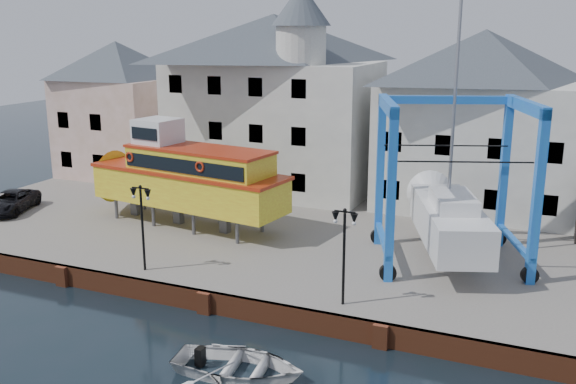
% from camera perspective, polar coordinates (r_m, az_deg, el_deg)
% --- Properties ---
extents(ground, '(140.00, 140.00, 0.00)m').
position_cam_1_polar(ground, '(29.20, -7.36, -10.61)').
color(ground, '#17252D').
rests_on(ground, ground).
extents(hardstanding, '(44.00, 22.00, 1.00)m').
position_cam_1_polar(hardstanding, '(38.21, 0.99, -3.56)').
color(hardstanding, slate).
rests_on(hardstanding, ground).
extents(quay_wall, '(44.00, 0.47, 1.00)m').
position_cam_1_polar(quay_wall, '(29.08, -7.29, -9.64)').
color(quay_wall, brown).
rests_on(quay_wall, ground).
extents(building_pink, '(8.00, 7.00, 10.30)m').
position_cam_1_polar(building_pink, '(51.93, -14.76, 7.15)').
color(building_pink, tan).
rests_on(building_pink, hardstanding).
extents(building_white_main, '(14.00, 8.30, 14.00)m').
position_cam_1_polar(building_white_main, '(45.34, -1.16, 8.14)').
color(building_white_main, '#BBBAB3').
rests_on(building_white_main, hardstanding).
extents(building_white_right, '(12.00, 8.00, 11.20)m').
position_cam_1_polar(building_white_right, '(42.31, 16.69, 6.07)').
color(building_white_right, '#BBBAB3').
rests_on(building_white_right, hardstanding).
extents(lamp_post_left, '(1.12, 0.32, 4.20)m').
position_cam_1_polar(lamp_post_left, '(30.81, -12.91, -1.24)').
color(lamp_post_left, black).
rests_on(lamp_post_left, hardstanding).
extents(lamp_post_right, '(1.12, 0.32, 4.20)m').
position_cam_1_polar(lamp_post_right, '(26.36, 5.04, -3.59)').
color(lamp_post_right, black).
rests_on(lamp_post_right, hardstanding).
extents(tour_boat, '(14.42, 5.32, 6.14)m').
position_cam_1_polar(tour_boat, '(38.02, -9.82, 1.43)').
color(tour_boat, '#59595E').
rests_on(tour_boat, hardstanding).
extents(travel_lift, '(8.69, 10.47, 15.42)m').
position_cam_1_polar(travel_lift, '(33.12, 13.90, -1.30)').
color(travel_lift, '#1E79C6').
rests_on(travel_lift, hardstanding).
extents(van, '(3.54, 5.12, 1.30)m').
position_cam_1_polar(van, '(44.03, -23.45, -0.79)').
color(van, black).
rests_on(van, hardstanding).
extents(motorboat_b, '(5.29, 4.08, 1.01)m').
position_cam_1_polar(motorboat_b, '(24.39, -4.42, -15.91)').
color(motorboat_b, white).
rests_on(motorboat_b, ground).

